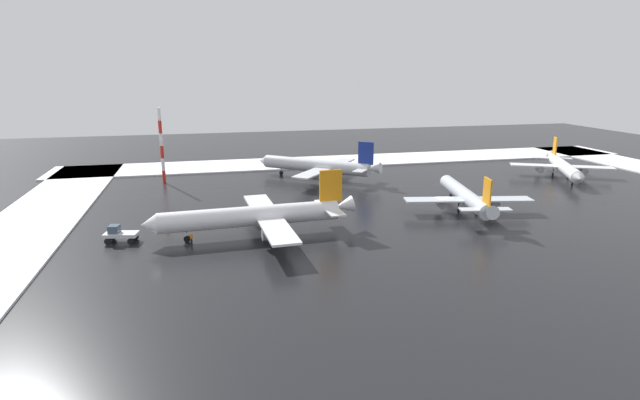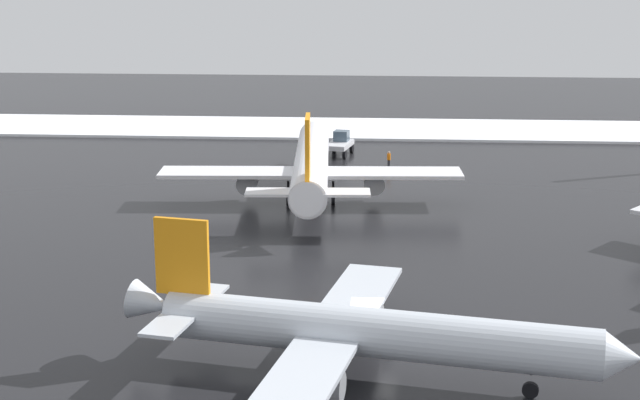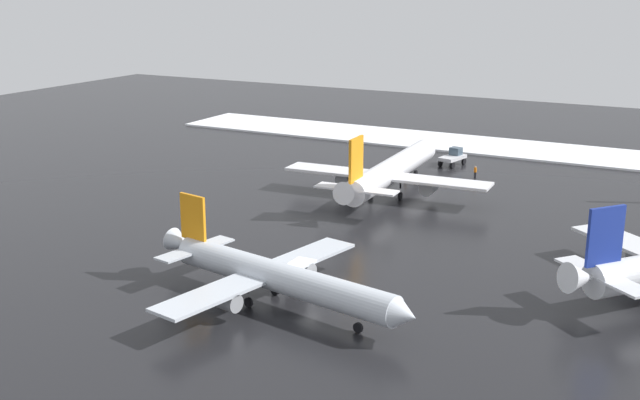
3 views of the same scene
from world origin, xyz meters
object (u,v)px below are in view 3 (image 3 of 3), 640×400
airplane_foreground_jet (276,276)px  ground_crew_near_tug (406,170)px  airplane_parked_starboard (391,171)px  pushback_tug (453,156)px  ground_crew_beside_wing (475,171)px

airplane_foreground_jet → ground_crew_near_tug: size_ratio=15.29×
airplane_parked_starboard → pushback_tug: 19.40m
ground_crew_beside_wing → airplane_foreground_jet: bearing=-64.8°
airplane_foreground_jet → pushback_tug: airplane_foreground_jet is taller
airplane_parked_starboard → airplane_foreground_jet: bearing=-174.7°
pushback_tug → airplane_foreground_jet: bearing=-164.5°
airplane_foreground_jet → pushback_tug: 56.24m
airplane_parked_starboard → airplane_foreground_jet: size_ratio=1.19×
airplane_foreground_jet → pushback_tug: (56.09, 3.77, -1.30)m
airplane_foreground_jet → ground_crew_near_tug: airplane_foreground_jet is taller
pushback_tug → ground_crew_near_tug: size_ratio=2.89×
ground_crew_beside_wing → ground_crew_near_tug: size_ratio=1.00×
pushback_tug → ground_crew_near_tug: pushback_tug is taller
airplane_parked_starboard → ground_crew_near_tug: airplane_parked_starboard is taller
airplane_parked_starboard → ground_crew_near_tug: bearing=7.2°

